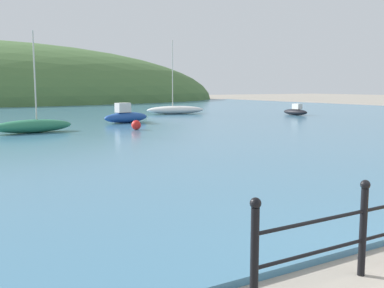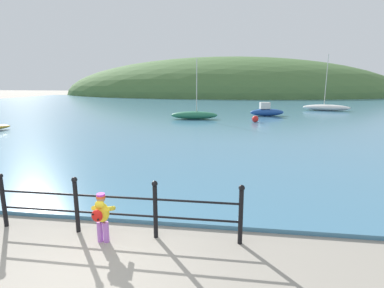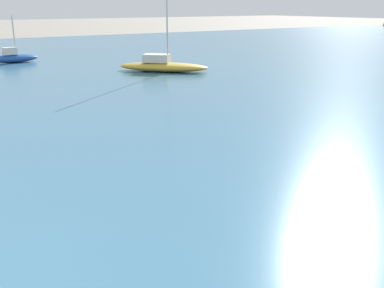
{
  "view_description": "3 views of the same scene",
  "coord_description": "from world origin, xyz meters",
  "px_view_note": "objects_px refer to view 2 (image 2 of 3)",
  "views": [
    {
      "loc": [
        -5.29,
        -2.0,
        2.33
      ],
      "look_at": [
        -0.73,
        5.65,
        1.18
      ],
      "focal_mm": 42.0,
      "sensor_mm": 36.0,
      "label": 1
    },
    {
      "loc": [
        2.46,
        -3.93,
        3.11
      ],
      "look_at": [
        1.11,
        5.46,
        1.13
      ],
      "focal_mm": 28.0,
      "sensor_mm": 36.0,
      "label": 2
    },
    {
      "loc": [
        4.81,
        1.5,
        3.07
      ],
      "look_at": [
        -0.03,
        4.69,
        1.27
      ],
      "focal_mm": 42.0,
      "sensor_mm": 36.0,
      "label": 3
    }
  ],
  "objects_px": {
    "child_in_coat": "(101,213)",
    "boat_far_left": "(194,115)",
    "boat_red_dinghy": "(326,107)",
    "mooring_buoy": "(255,119)",
    "boat_far_right": "(267,112)"
  },
  "relations": [
    {
      "from": "child_in_coat",
      "to": "boat_far_left",
      "type": "xyz_separation_m",
      "value": [
        -0.8,
        19.25,
        -0.17
      ]
    },
    {
      "from": "boat_red_dinghy",
      "to": "boat_far_left",
      "type": "bearing_deg",
      "value": -144.26
    },
    {
      "from": "child_in_coat",
      "to": "boat_red_dinghy",
      "type": "relative_size",
      "value": 0.17
    },
    {
      "from": "child_in_coat",
      "to": "boat_far_left",
      "type": "height_order",
      "value": "boat_far_left"
    },
    {
      "from": "boat_far_left",
      "to": "mooring_buoy",
      "type": "relative_size",
      "value": 9.74
    },
    {
      "from": "boat_far_left",
      "to": "mooring_buoy",
      "type": "distance_m",
      "value": 5.01
    },
    {
      "from": "boat_far_left",
      "to": "mooring_buoy",
      "type": "height_order",
      "value": "boat_far_left"
    },
    {
      "from": "boat_far_left",
      "to": "child_in_coat",
      "type": "bearing_deg",
      "value": -87.61
    },
    {
      "from": "boat_far_left",
      "to": "mooring_buoy",
      "type": "bearing_deg",
      "value": -14.18
    },
    {
      "from": "boat_far_right",
      "to": "boat_red_dinghy",
      "type": "height_order",
      "value": "boat_red_dinghy"
    },
    {
      "from": "child_in_coat",
      "to": "boat_red_dinghy",
      "type": "xyz_separation_m",
      "value": [
        12.11,
        28.54,
        -0.16
      ]
    },
    {
      "from": "child_in_coat",
      "to": "mooring_buoy",
      "type": "xyz_separation_m",
      "value": [
        4.05,
        18.02,
        -0.26
      ]
    },
    {
      "from": "boat_far_left",
      "to": "boat_far_right",
      "type": "bearing_deg",
      "value": 28.03
    },
    {
      "from": "boat_far_right",
      "to": "boat_red_dinghy",
      "type": "bearing_deg",
      "value": 41.66
    },
    {
      "from": "boat_red_dinghy",
      "to": "mooring_buoy",
      "type": "relative_size",
      "value": 11.73
    }
  ]
}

